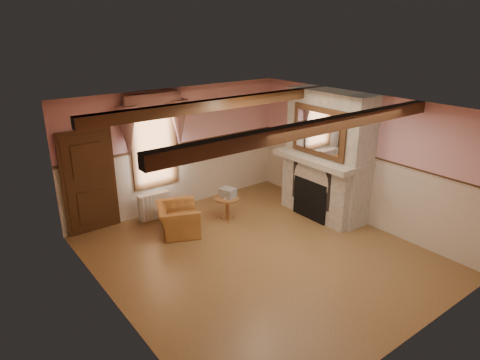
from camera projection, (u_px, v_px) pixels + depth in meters
floor at (260, 255)px, 8.08m from camera, size 5.50×6.00×0.01m
ceiling at (263, 108)px, 7.11m from camera, size 5.50×6.00×0.01m
wall_back at (178, 149)px, 9.83m from camera, size 5.50×0.02×2.80m
wall_front at (415, 256)px, 5.36m from camera, size 5.50×0.02×2.80m
wall_left at (112, 229)px, 6.03m from camera, size 0.02×6.00×2.80m
wall_right at (360, 158)px, 9.15m from camera, size 0.02×6.00×2.80m
wainscot at (261, 220)px, 7.82m from camera, size 5.50×6.00×1.50m
chair_rail at (261, 181)px, 7.56m from camera, size 5.50×6.00×0.08m
firebox at (312, 199)px, 9.51m from camera, size 0.20×0.95×0.90m
armchair at (178, 219)px, 8.87m from camera, size 1.12×1.19×0.61m
side_table at (227, 209)px, 9.43m from camera, size 0.63×0.63×0.55m
book_stack at (228, 193)px, 9.31m from camera, size 0.35×0.39×0.20m
radiator at (154, 206)px, 9.52m from camera, size 0.71×0.23×0.60m
bowl at (320, 153)px, 9.35m from camera, size 0.33×0.33×0.08m
mantel_clock at (302, 145)px, 9.75m from camera, size 0.14×0.24×0.20m
oil_lamp at (304, 143)px, 9.69m from camera, size 0.11×0.11×0.28m
candle_red at (344, 158)px, 8.84m from camera, size 0.06×0.06×0.16m
jar_yellow at (344, 159)px, 8.85m from camera, size 0.06×0.06×0.12m
fireplace at (328, 155)px, 9.42m from camera, size 0.85×2.00×2.80m
mantel at (322, 158)px, 9.33m from camera, size 1.05×2.05×0.12m
overmantel_mirror at (318, 132)px, 9.01m from camera, size 0.06×1.44×1.04m
door at (90, 184)px, 8.72m from camera, size 1.10×0.10×2.10m
window at (154, 143)px, 9.38m from camera, size 1.06×0.08×2.02m
window_drapes at (154, 117)px, 9.11m from camera, size 1.30×0.14×1.40m
ceiling_beam_front at (315, 127)px, 6.25m from camera, size 5.50×0.18×0.20m
ceiling_beam_back at (221, 104)px, 8.04m from camera, size 5.50×0.18×0.20m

